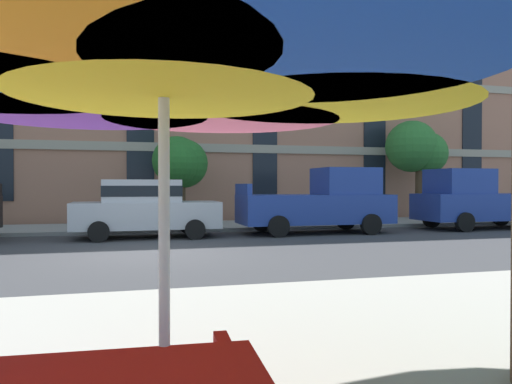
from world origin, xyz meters
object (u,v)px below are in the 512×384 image
(street_tree_right, at_px, (417,149))
(patio_umbrella, at_px, (164,63))
(pickup_blue_midblock, at_px, (479,201))
(street_tree_middle, at_px, (180,163))
(pickup_blue, at_px, (321,203))
(sedan_silver, at_px, (145,207))

(street_tree_right, bearing_deg, patio_umbrella, -126.61)
(street_tree_right, bearing_deg, pickup_blue_midblock, -87.81)
(pickup_blue_midblock, bearing_deg, patio_umbrella, -134.30)
(patio_umbrella, bearing_deg, pickup_blue_midblock, 45.70)
(street_tree_middle, bearing_deg, pickup_blue, -38.31)
(sedan_silver, xyz_separation_m, pickup_blue_midblock, (12.06, 0.00, 0.08))
(pickup_blue, relative_size, street_tree_middle, 1.46)
(pickup_blue, bearing_deg, street_tree_middle, 141.69)
(sedan_silver, distance_m, pickup_blue_midblock, 12.06)
(pickup_blue, distance_m, street_tree_middle, 5.77)
(street_tree_right, relative_size, patio_umbrella, 1.27)
(sedan_silver, distance_m, pickup_blue, 5.81)
(street_tree_middle, relative_size, patio_umbrella, 0.99)
(street_tree_right, bearing_deg, sedan_silver, -162.37)
(street_tree_right, xyz_separation_m, patio_umbrella, (-12.25, -16.49, -0.94))
(pickup_blue_midblock, xyz_separation_m, street_tree_middle, (-10.64, 3.47, 1.45))
(pickup_blue_midblock, bearing_deg, pickup_blue, 180.00)
(pickup_blue, relative_size, street_tree_right, 1.14)
(sedan_silver, bearing_deg, street_tree_right, 17.63)
(street_tree_middle, bearing_deg, street_tree_right, 1.76)
(pickup_blue, bearing_deg, pickup_blue_midblock, 0.00)
(street_tree_right, bearing_deg, pickup_blue, -148.20)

